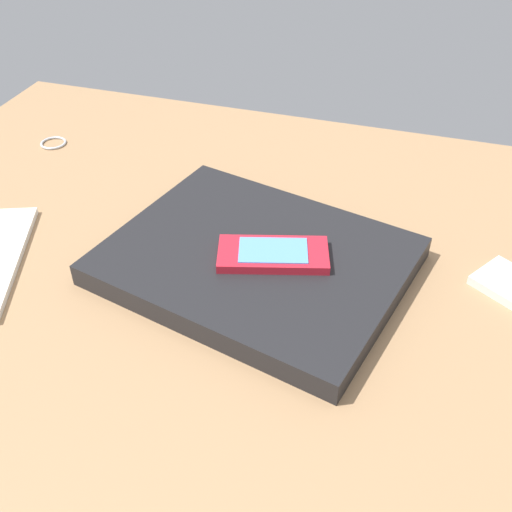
{
  "coord_description": "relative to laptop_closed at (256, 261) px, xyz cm",
  "views": [
    {
      "loc": [
        8.93,
        -48.79,
        46.88
      ],
      "look_at": [
        -6.73,
        1.22,
        5.0
      ],
      "focal_mm": 42.84,
      "sensor_mm": 36.0,
      "label": 1
    }
  ],
  "objects": [
    {
      "name": "desk_surface",
      "position": [
        6.73,
        -1.22,
        -2.8
      ],
      "size": [
        120.0,
        80.0,
        3.0
      ],
      "primitive_type": "cube",
      "color": "#9E7751",
      "rests_on": "ground"
    },
    {
      "name": "key_ring",
      "position": [
        -37.71,
        18.96,
        -1.12
      ],
      "size": [
        3.82,
        3.82,
        0.36
      ],
      "primitive_type": "torus",
      "color": "silver",
      "rests_on": "desk_surface"
    },
    {
      "name": "laptop_closed",
      "position": [
        0.0,
        0.0,
        0.0
      ],
      "size": [
        36.41,
        31.47,
        2.6
      ],
      "primitive_type": "cube",
      "rotation": [
        0.0,
        0.0,
        -0.24
      ],
      "color": "black",
      "rests_on": "desk_surface"
    },
    {
      "name": "cell_phone_on_laptop",
      "position": [
        2.08,
        -0.49,
        1.83
      ],
      "size": [
        12.93,
        8.64,
        1.13
      ],
      "color": "red",
      "rests_on": "laptop_closed"
    }
  ]
}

